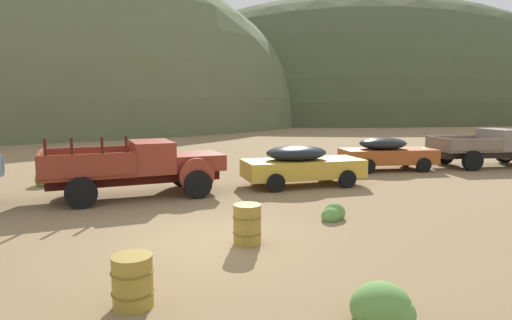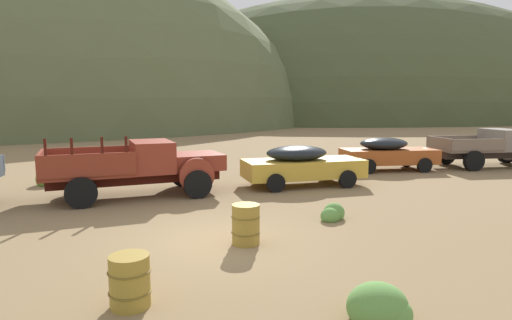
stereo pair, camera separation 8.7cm
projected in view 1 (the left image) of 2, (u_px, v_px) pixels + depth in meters
The scene contains 12 objects.
ground_plane at pixel (213, 240), 9.97m from camera, with size 300.00×300.00×0.00m, color olive.
hill_far_left at pixel (203, 117), 93.37m from camera, with size 71.25×72.29×40.98m, color #424C2D.
hill_distant at pixel (378, 118), 89.71m from camera, with size 109.74×65.23×47.96m, color #424C2D.
truck_rust_red at pixel (149, 167), 14.71m from camera, with size 6.08×2.88×2.16m.
car_faded_yellow at pixel (306, 165), 16.51m from camera, with size 4.94×2.15×1.57m.
car_oxide_orange at pixel (390, 153), 20.26m from camera, with size 4.85×2.49×1.57m.
truck_primer_gray at pixel (498, 147), 21.43m from camera, with size 5.97×3.27×1.89m.
oil_drum_by_truck at pixel (133, 281), 6.67m from camera, with size 0.68×0.68×0.84m.
oil_drum_spare at pixel (247, 224), 9.66m from camera, with size 0.67×0.67×0.92m.
bush_front_left at pixel (333, 214), 11.76m from camera, with size 0.78×0.69×0.57m.
bush_back_edge at pixel (384, 308), 6.28m from camera, with size 0.93×0.86×0.72m.
bush_front_right at pixel (47, 180), 16.59m from camera, with size 0.87×0.89×0.82m.
Camera 1 is at (-2.07, -9.46, 3.20)m, focal length 29.88 mm.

